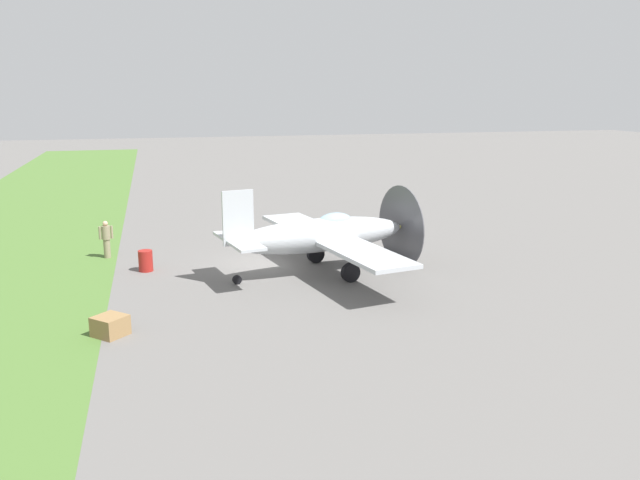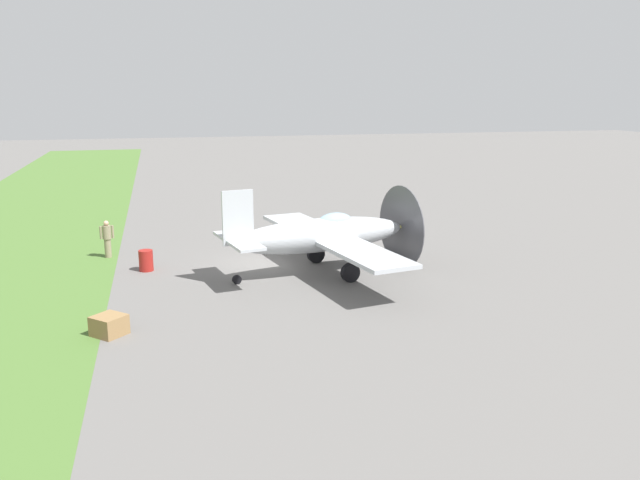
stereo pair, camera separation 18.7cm
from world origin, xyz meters
name	(u,v)px [view 1 (the left image)]	position (x,y,z in m)	size (l,w,h in m)	color
ground_plane	(269,263)	(0.00, 0.00, 0.00)	(160.00, 160.00, 0.00)	#605E5B
airplane_lead	(324,235)	(2.15, 1.97, 1.65)	(11.15, 8.89, 3.94)	#B2B7BC
ground_crew_chief	(106,238)	(-2.77, -7.06, 0.91)	(0.38, 0.62, 1.73)	#847A5B
fuel_drum	(146,261)	(0.00, -5.32, 0.45)	(0.60, 0.60, 0.90)	maroon
supply_crate	(110,326)	(7.47, -6.37, 0.32)	(0.90, 0.90, 0.64)	olive
runway_marker_cone	(104,331)	(7.57, -6.57, 0.22)	(0.36, 0.36, 0.44)	orange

